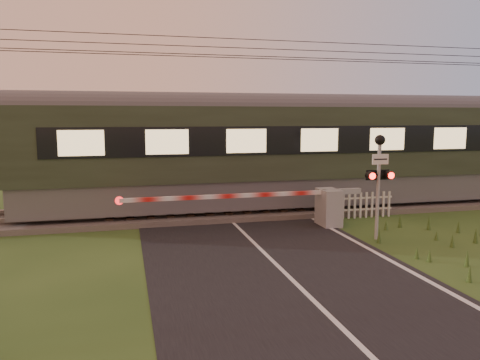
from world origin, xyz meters
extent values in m
plane|color=#27441A|center=(0.00, 0.00, 0.00)|extent=(160.00, 160.00, 0.00)
cube|color=black|center=(0.00, 0.00, 0.01)|extent=(6.00, 140.00, 0.02)
cube|color=#47423D|center=(0.00, 6.50, 0.06)|extent=(140.00, 3.40, 0.24)
cube|color=slate|center=(0.00, 5.78, 0.26)|extent=(140.00, 0.08, 0.14)
cube|color=slate|center=(0.00, 7.22, 0.26)|extent=(140.00, 0.08, 0.14)
cube|color=#2D2116|center=(0.00, 6.50, 0.19)|extent=(0.24, 2.20, 0.06)
cylinder|color=black|center=(0.00, 6.20, 5.50)|extent=(120.00, 0.02, 0.02)
cylinder|color=black|center=(0.00, 6.80, 5.50)|extent=(120.00, 0.02, 0.02)
cylinder|color=black|center=(0.00, 6.50, 6.10)|extent=(120.00, 0.02, 0.02)
cylinder|color=black|center=(0.00, 6.50, 5.80)|extent=(120.00, 0.02, 0.02)
cube|color=#5E5E63|center=(3.03, 6.50, 0.82)|extent=(19.82, 2.62, 0.98)
cube|color=#273020|center=(3.03, 6.50, 2.54)|extent=(20.64, 2.85, 2.46)
cylinder|color=#4C4C4F|center=(3.03, 6.50, 3.77)|extent=(20.64, 1.00, 1.00)
cube|color=#FFD893|center=(3.03, 5.03, 2.66)|extent=(17.75, 0.04, 0.77)
cube|color=gray|center=(2.88, 3.83, 0.59)|extent=(0.59, 0.90, 1.17)
cylinder|color=gray|center=(2.72, 3.83, 0.59)|extent=(0.13, 0.13, 1.17)
cube|color=gray|center=(3.46, 3.83, 1.09)|extent=(0.96, 0.17, 0.17)
cube|color=red|center=(-0.42, 3.83, 1.09)|extent=(6.27, 0.12, 0.12)
cylinder|color=red|center=(-3.55, 3.83, 1.09)|extent=(0.23, 0.04, 0.23)
cylinder|color=gray|center=(3.49, 1.97, 1.34)|extent=(0.10, 0.10, 2.68)
cube|color=white|center=(3.49, 1.91, 2.28)|extent=(0.49, 0.03, 0.29)
sphere|color=black|center=(3.49, 1.97, 2.81)|extent=(0.29, 0.29, 0.29)
cube|color=black|center=(3.49, 1.97, 1.83)|extent=(0.67, 0.05, 0.05)
cylinder|color=#FF140C|center=(3.21, 1.79, 1.83)|extent=(0.18, 0.02, 0.18)
cylinder|color=#FF140C|center=(3.78, 1.79, 1.83)|extent=(0.18, 0.02, 0.18)
cube|color=black|center=(3.49, 2.02, 1.83)|extent=(0.71, 0.02, 0.29)
cube|color=silver|center=(4.41, 4.63, 0.30)|extent=(2.38, 0.04, 0.06)
cube|color=silver|center=(4.41, 4.63, 0.69)|extent=(2.38, 0.04, 0.06)
camera|label=1|loc=(-3.35, -9.63, 3.45)|focal=35.00mm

